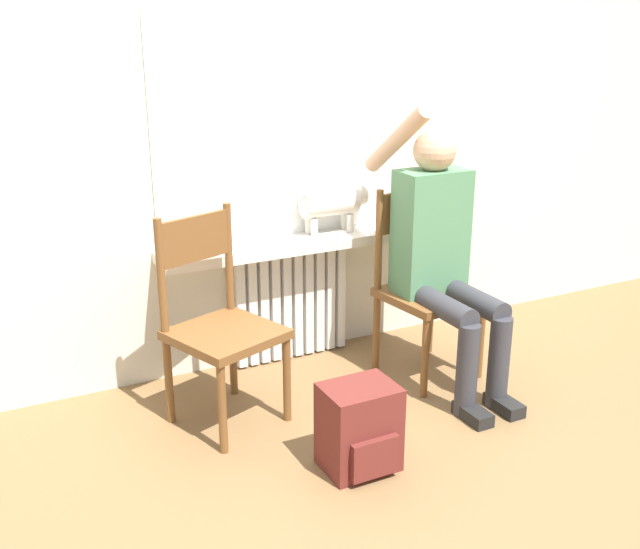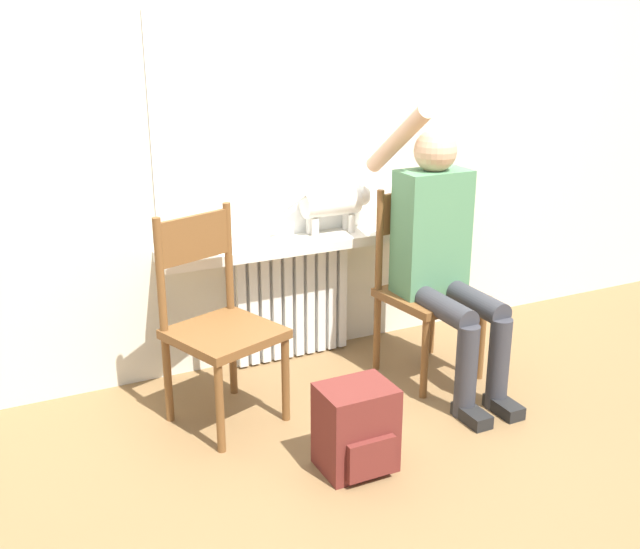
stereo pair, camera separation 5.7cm
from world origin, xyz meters
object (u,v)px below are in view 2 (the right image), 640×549
object	(u,v)px
backpack	(356,429)
chair_right	(425,284)
person	(442,249)
cat	(335,203)
chair_left	(217,320)

from	to	relation	value
backpack	chair_right	bearing A→B (deg)	41.00
person	backpack	world-z (taller)	person
person	cat	world-z (taller)	person
person	cat	distance (m)	0.63
cat	backpack	xyz separation A→B (m)	(-0.44, -1.05, -0.64)
chair_right	person	xyz separation A→B (m)	(0.01, -0.12, 0.21)
chair_left	cat	distance (m)	0.96
chair_right	backpack	size ratio (longest dim) A/B	2.64
person	chair_left	bearing A→B (deg)	173.92
cat	backpack	size ratio (longest dim) A/B	1.49
cat	person	bearing A→B (deg)	-61.21
chair_left	cat	world-z (taller)	chair_left
person	cat	size ratio (longest dim) A/B	2.57
cat	chair_right	bearing A→B (deg)	-55.47
cat	chair_left	bearing A→B (deg)	-151.86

